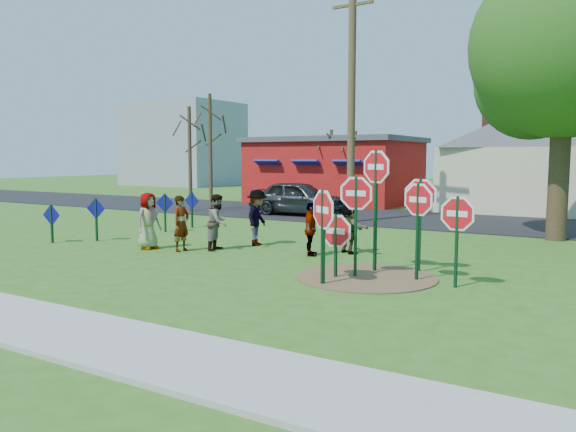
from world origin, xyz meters
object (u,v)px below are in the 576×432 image
object	(u,v)px
utility_pole	(352,94)
stop_sign_c	(418,209)
suv	(299,198)
person_a	(148,221)
leafy_tree	(570,54)
stop_sign_a	(323,217)
person_b	(181,223)
stop_sign_b	(376,179)
stop_sign_d	(420,202)

from	to	relation	value
utility_pole	stop_sign_c	bearing A→B (deg)	-58.00
stop_sign_c	suv	distance (m)	14.15
person_a	utility_pole	size ratio (longest dim) A/B	0.17
leafy_tree	suv	bearing A→B (deg)	167.83
stop_sign_c	leafy_tree	size ratio (longest dim) A/B	0.25
stop_sign_a	stop_sign_c	world-z (taller)	stop_sign_c
stop_sign_a	person_b	world-z (taller)	stop_sign_a
person_a	leafy_tree	world-z (taller)	leafy_tree
stop_sign_a	stop_sign_c	size ratio (longest dim) A/B	0.96
stop_sign_c	suv	bearing A→B (deg)	145.82
stop_sign_c	stop_sign_b	bearing A→B (deg)	174.74
stop_sign_a	leafy_tree	world-z (taller)	leafy_tree
stop_sign_d	utility_pole	distance (m)	10.72
person_a	utility_pole	xyz separation A→B (m)	(2.40, 9.22, 4.45)
person_a	suv	bearing A→B (deg)	8.83
stop_sign_d	utility_pole	size ratio (longest dim) A/B	0.24
stop_sign_b	person_b	world-z (taller)	stop_sign_b
leafy_tree	person_b	bearing A→B (deg)	-139.41
stop_sign_c	suv	xyz separation A→B (m)	(-9.13, 10.78, -0.76)
stop_sign_c	person_b	bearing A→B (deg)	-167.23
stop_sign_b	stop_sign_c	bearing A→B (deg)	-2.43
stop_sign_c	leafy_tree	distance (m)	9.68
stop_sign_c	stop_sign_d	world-z (taller)	stop_sign_d
stop_sign_d	stop_sign_b	bearing A→B (deg)	-149.66
person_b	leafy_tree	xyz separation A→B (m)	(9.33, 7.99, 5.18)
stop_sign_a	utility_pole	distance (m)	12.21
stop_sign_d	person_b	world-z (taller)	stop_sign_d
suv	utility_pole	world-z (taller)	utility_pole
stop_sign_a	stop_sign_b	size ratio (longest dim) A/B	0.73
stop_sign_a	stop_sign_d	size ratio (longest dim) A/B	0.93
stop_sign_b	leafy_tree	distance (m)	9.37
stop_sign_a	suv	distance (m)	14.35
stop_sign_a	leafy_tree	xyz separation A→B (m)	(3.80, 9.77, 4.52)
stop_sign_c	person_a	xyz separation A→B (m)	(-8.26, 0.16, -0.75)
stop_sign_b	stop_sign_d	world-z (taller)	stop_sign_b
person_b	suv	xyz separation A→B (m)	(-1.99, 10.43, 0.03)
stop_sign_a	stop_sign_c	distance (m)	2.15
utility_pole	person_b	bearing A→B (deg)	-98.11
stop_sign_b	person_b	distance (m)	6.14
stop_sign_a	person_a	size ratio (longest dim) A/B	1.30
stop_sign_c	utility_pole	bearing A→B (deg)	137.57
person_b	person_a	bearing A→B (deg)	100.61
leafy_tree	stop_sign_d	bearing A→B (deg)	-108.36
stop_sign_a	stop_sign_d	distance (m)	2.76
person_a	suv	world-z (taller)	person_a
stop_sign_b	suv	world-z (taller)	stop_sign_b
suv	leafy_tree	xyz separation A→B (m)	(11.31, -2.44, 5.15)
stop_sign_b	utility_pole	bearing A→B (deg)	136.09
stop_sign_d	suv	bearing A→B (deg)	132.31
stop_sign_a	person_b	xyz separation A→B (m)	(-5.53, 1.77, -0.66)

